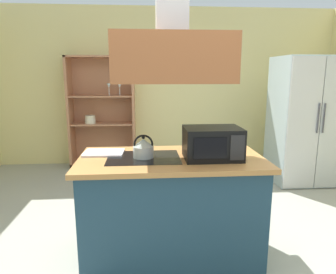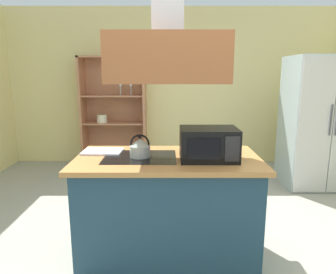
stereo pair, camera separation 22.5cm
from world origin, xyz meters
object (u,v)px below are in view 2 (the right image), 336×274
at_px(refrigerator, 319,122).
at_px(microwave, 209,144).
at_px(wine_glass_on_counter, 220,132).
at_px(cutting_board, 103,151).
at_px(kettle, 140,148).
at_px(dish_cabinet, 115,118).

relative_size(refrigerator, microwave, 3.98).
bearing_deg(microwave, refrigerator, 45.79).
height_order(refrigerator, wine_glass_on_counter, refrigerator).
height_order(refrigerator, cutting_board, refrigerator).
bearing_deg(kettle, microwave, -6.97).
bearing_deg(wine_glass_on_counter, cutting_board, -170.54).
bearing_deg(dish_cabinet, wine_glass_on_counter, -60.16).
relative_size(microwave, wine_glass_on_counter, 2.23).
bearing_deg(dish_cabinet, kettle, -75.98).
distance_m(cutting_board, wine_glass_on_counter, 1.09).
height_order(kettle, cutting_board, kettle).
xyz_separation_m(refrigerator, kettle, (-2.36, -1.78, 0.07)).
height_order(refrigerator, microwave, refrigerator).
bearing_deg(cutting_board, microwave, -13.69).
distance_m(dish_cabinet, cutting_board, 2.68).
height_order(microwave, wine_glass_on_counter, microwave).
xyz_separation_m(kettle, microwave, (0.56, -0.07, 0.05)).
xyz_separation_m(dish_cabinet, kettle, (0.70, -2.81, 0.15)).
relative_size(kettle, microwave, 0.42).
xyz_separation_m(refrigerator, cutting_board, (-2.71, -1.62, -0.01)).
relative_size(cutting_board, wine_glass_on_counter, 1.65).
bearing_deg(cutting_board, kettle, -23.81).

